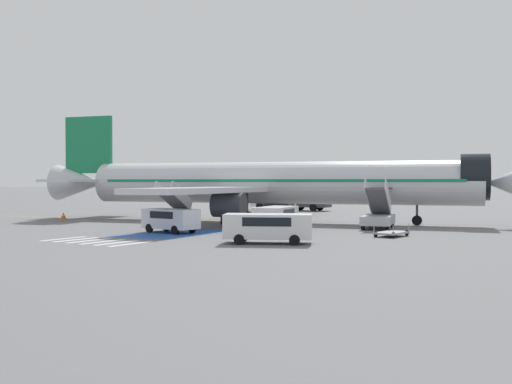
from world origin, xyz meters
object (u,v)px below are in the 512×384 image
object	(u,v)px
airliner	(269,183)
boarding_stairs_forward	(378,216)
boarding_stairs_aft	(174,213)
ground_crew_1	(222,212)
service_van_1	(171,218)
service_van_2	(268,225)
ground_crew_0	(295,212)
traffic_cone_0	(63,216)
baggage_cart	(391,233)
service_van_0	(276,216)
fuel_tanker	(290,198)

from	to	relation	value
airliner	boarding_stairs_forward	bearing A→B (deg)	66.92
boarding_stairs_aft	ground_crew_1	world-z (taller)	boarding_stairs_aft
service_van_1	service_van_2	distance (m)	10.23
boarding_stairs_aft	ground_crew_0	bearing A→B (deg)	7.32
boarding_stairs_forward	boarding_stairs_aft	size ratio (longest dim) A/B	1.00
boarding_stairs_aft	traffic_cone_0	world-z (taller)	boarding_stairs_aft
airliner	traffic_cone_0	bearing A→B (deg)	-81.99
service_van_2	baggage_cart	bearing A→B (deg)	124.10
boarding_stairs_forward	service_van_2	bearing A→B (deg)	-109.49
service_van_0	service_van_2	distance (m)	8.63
service_van_0	traffic_cone_0	bearing A→B (deg)	-13.27
service_van_2	traffic_cone_0	bearing A→B (deg)	-132.98
fuel_tanker	ground_crew_1	bearing A→B (deg)	-170.73
boarding_stairs_forward	ground_crew_1	bearing A→B (deg)	178.00
fuel_tanker	traffic_cone_0	world-z (taller)	fuel_tanker
fuel_tanker	service_van_1	world-z (taller)	fuel_tanker
service_van_0	ground_crew_1	world-z (taller)	service_van_0
baggage_cart	ground_crew_0	size ratio (longest dim) A/B	1.47
ground_crew_1	service_van_0	bearing A→B (deg)	74.52
service_van_0	ground_crew_1	distance (m)	8.74
service_van_0	service_van_1	world-z (taller)	service_van_0
service_van_2	ground_crew_0	size ratio (longest dim) A/B	3.02
boarding_stairs_aft	service_van_1	distance (m)	9.62
boarding_stairs_aft	service_van_1	xyz separation A→B (m)	(6.04, -7.49, 0.09)
service_van_0	baggage_cart	xyz separation A→B (m)	(8.69, 0.63, -0.86)
airliner	service_van_0	world-z (taller)	airliner
ground_crew_0	traffic_cone_0	distance (m)	23.55
boarding_stairs_forward	ground_crew_1	world-z (taller)	boarding_stairs_forward
service_van_1	ground_crew_1	distance (m)	9.19
boarding_stairs_forward	boarding_stairs_aft	bearing A→B (deg)	180.00
baggage_cart	service_van_2	bearing A→B (deg)	66.37
service_van_1	boarding_stairs_forward	bearing A→B (deg)	141.01
fuel_tanker	service_van_2	xyz separation A→B (m)	(18.73, -36.25, -0.55)
service_van_1	ground_crew_0	size ratio (longest dim) A/B	2.36
fuel_tanker	service_van_0	xyz separation A→B (m)	(14.75, -28.59, -0.51)
boarding_stairs_forward	fuel_tanker	distance (m)	29.77
boarding_stairs_aft	service_van_2	world-z (taller)	boarding_stairs_aft
boarding_stairs_aft	traffic_cone_0	size ratio (longest dim) A/B	8.06
airliner	traffic_cone_0	distance (m)	20.72
airliner	ground_crew_0	xyz separation A→B (m)	(3.91, -2.21, -2.50)
boarding_stairs_aft	ground_crew_0	world-z (taller)	boarding_stairs_aft
service_van_2	ground_crew_0	world-z (taller)	ground_crew_0
boarding_stairs_forward	airliner	bearing A→B (deg)	156.92
boarding_stairs_forward	ground_crew_0	world-z (taller)	boarding_stairs_forward
service_van_0	ground_crew_0	world-z (taller)	ground_crew_0
boarding_stairs_aft	baggage_cart	world-z (taller)	boarding_stairs_aft
boarding_stairs_forward	fuel_tanker	xyz separation A→B (m)	(-20.18, 21.88, 0.64)
boarding_stairs_aft	service_van_0	xyz separation A→B (m)	(11.95, -2.45, 0.16)
boarding_stairs_aft	fuel_tanker	xyz separation A→B (m)	(-2.81, 26.13, 0.67)
service_van_1	traffic_cone_0	bearing A→B (deg)	-102.62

